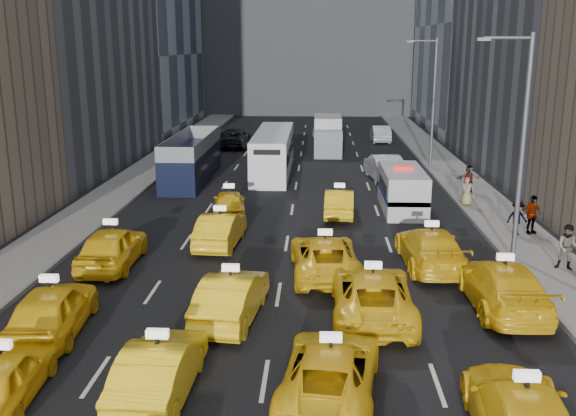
# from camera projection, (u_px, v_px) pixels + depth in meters

# --- Properties ---
(sidewalk_west) EXTENTS (3.00, 90.00, 0.15)m
(sidewalk_west) POSITION_uv_depth(u_px,v_px,m) (126.00, 186.00, 39.55)
(sidewalk_west) COLOR gray
(sidewalk_west) RESTS_ON ground
(sidewalk_east) EXTENTS (3.00, 90.00, 0.15)m
(sidewalk_east) POSITION_uv_depth(u_px,v_px,m) (469.00, 190.00, 38.60)
(sidewalk_east) COLOR gray
(sidewalk_east) RESTS_ON ground
(curb_west) EXTENTS (0.15, 90.00, 0.18)m
(curb_west) POSITION_uv_depth(u_px,v_px,m) (149.00, 186.00, 39.48)
(curb_west) COLOR slate
(curb_west) RESTS_ON ground
(curb_east) EXTENTS (0.15, 90.00, 0.18)m
(curb_east) POSITION_uv_depth(u_px,v_px,m) (445.00, 189.00, 38.67)
(curb_east) COLOR slate
(curb_east) RESTS_ON ground
(streetlight_near) EXTENTS (2.15, 0.22, 9.00)m
(streetlight_near) POSITION_uv_depth(u_px,v_px,m) (520.00, 141.00, 24.88)
(streetlight_near) COLOR #595B60
(streetlight_near) RESTS_ON ground
(streetlight_far) EXTENTS (2.15, 0.22, 9.00)m
(streetlight_far) POSITION_uv_depth(u_px,v_px,m) (432.00, 99.00, 44.24)
(streetlight_far) COLOR #595B60
(streetlight_far) RESTS_ON ground
(taxi_4) EXTENTS (1.83, 4.01, 1.34)m
(taxi_4) POSITION_uv_depth(u_px,v_px,m) (4.00, 378.00, 15.65)
(taxi_4) COLOR yellow
(taxi_4) RESTS_ON ground
(taxi_5) EXTENTS (1.70, 4.51, 1.47)m
(taxi_5) POSITION_uv_depth(u_px,v_px,m) (159.00, 369.00, 15.92)
(taxi_5) COLOR yellow
(taxi_5) RESTS_ON ground
(taxi_6) EXTENTS (2.88, 5.18, 1.37)m
(taxi_6) POSITION_uv_depth(u_px,v_px,m) (330.00, 371.00, 15.94)
(taxi_6) COLOR yellow
(taxi_6) RESTS_ON ground
(taxi_7) EXTENTS (2.48, 5.30, 1.50)m
(taxi_7) POSITION_uv_depth(u_px,v_px,m) (523.00, 416.00, 13.87)
(taxi_7) COLOR yellow
(taxi_7) RESTS_ON ground
(taxi_8) EXTENTS (2.21, 4.75, 1.58)m
(taxi_8) POSITION_uv_depth(u_px,v_px,m) (52.00, 310.00, 19.36)
(taxi_8) COLOR yellow
(taxi_8) RESTS_ON ground
(taxi_9) EXTENTS (2.11, 4.76, 1.52)m
(taxi_9) POSITION_uv_depth(u_px,v_px,m) (231.00, 297.00, 20.43)
(taxi_9) COLOR yellow
(taxi_9) RESTS_ON ground
(taxi_10) EXTENTS (2.62, 5.56, 1.54)m
(taxi_10) POSITION_uv_depth(u_px,v_px,m) (372.00, 294.00, 20.60)
(taxi_10) COLOR yellow
(taxi_10) RESTS_ON ground
(taxi_11) EXTENTS (2.28, 5.49, 1.59)m
(taxi_11) POSITION_uv_depth(u_px,v_px,m) (503.00, 286.00, 21.25)
(taxi_11) COLOR yellow
(taxi_11) RESTS_ON ground
(taxi_12) EXTENTS (1.98, 4.78, 1.62)m
(taxi_12) POSITION_uv_depth(u_px,v_px,m) (112.00, 247.00, 25.29)
(taxi_12) COLOR yellow
(taxi_12) RESTS_ON ground
(taxi_13) EXTENTS (1.84, 4.54, 1.47)m
(taxi_13) POSITION_uv_depth(u_px,v_px,m) (220.00, 229.00, 27.98)
(taxi_13) COLOR yellow
(taxi_13) RESTS_ON ground
(taxi_14) EXTENTS (2.84, 5.47, 1.47)m
(taxi_14) POSITION_uv_depth(u_px,v_px,m) (325.00, 256.00, 24.41)
(taxi_14) COLOR yellow
(taxi_14) RESTS_ON ground
(taxi_15) EXTENTS (2.38, 5.43, 1.55)m
(taxi_15) POSITION_uv_depth(u_px,v_px,m) (430.00, 248.00, 25.28)
(taxi_15) COLOR yellow
(taxi_15) RESTS_ON ground
(taxi_16) EXTENTS (2.10, 4.18, 1.37)m
(taxi_16) POSITION_uv_depth(u_px,v_px,m) (229.00, 203.00, 32.82)
(taxi_16) COLOR yellow
(taxi_16) RESTS_ON ground
(taxi_17) EXTENTS (1.63, 4.21, 1.37)m
(taxi_17) POSITION_uv_depth(u_px,v_px,m) (339.00, 202.00, 32.93)
(taxi_17) COLOR yellow
(taxi_17) RESTS_ON ground
(nypd_van) EXTENTS (2.78, 5.68, 2.34)m
(nypd_van) POSITION_uv_depth(u_px,v_px,m) (402.00, 190.00, 33.97)
(nypd_van) COLOR silver
(nypd_van) RESTS_ON ground
(double_decker) EXTENTS (3.50, 10.13, 2.89)m
(double_decker) POSITION_uv_depth(u_px,v_px,m) (192.00, 158.00, 41.37)
(double_decker) COLOR black
(double_decker) RESTS_ON ground
(city_bus) EXTENTS (2.75, 11.13, 2.85)m
(city_bus) POSITION_uv_depth(u_px,v_px,m) (273.00, 153.00, 43.63)
(city_bus) COLOR white
(city_bus) RESTS_ON ground
(box_truck) EXTENTS (2.66, 6.47, 2.89)m
(box_truck) POSITION_uv_depth(u_px,v_px,m) (328.00, 135.00, 51.94)
(box_truck) COLOR silver
(box_truck) RESTS_ON ground
(misc_car_0) EXTENTS (2.38, 5.26, 1.67)m
(misc_car_0) POSITION_uv_depth(u_px,v_px,m) (384.00, 167.00, 41.75)
(misc_car_0) COLOR #B3B6BB
(misc_car_0) RESTS_ON ground
(misc_car_1) EXTENTS (3.05, 5.89, 1.59)m
(misc_car_1) POSITION_uv_depth(u_px,v_px,m) (234.00, 138.00, 55.01)
(misc_car_1) COLOR black
(misc_car_1) RESTS_ON ground
(misc_car_2) EXTENTS (2.97, 6.00, 1.68)m
(misc_car_2) POSITION_uv_depth(u_px,v_px,m) (328.00, 132.00, 58.60)
(misc_car_2) COLOR gray
(misc_car_2) RESTS_ON ground
(misc_car_3) EXTENTS (2.02, 4.89, 1.66)m
(misc_car_3) POSITION_uv_depth(u_px,v_px,m) (277.00, 136.00, 55.55)
(misc_car_3) COLOR black
(misc_car_3) RESTS_ON ground
(misc_car_4) EXTENTS (1.60, 4.56, 1.50)m
(misc_car_4) POSITION_uv_depth(u_px,v_px,m) (380.00, 133.00, 57.99)
(misc_car_4) COLOR #ABADB3
(misc_car_4) RESTS_ON ground
(pedestrian_1) EXTENTS (0.99, 0.78, 1.79)m
(pedestrian_1) POSITION_uv_depth(u_px,v_px,m) (568.00, 247.00, 24.46)
(pedestrian_1) COLOR gray
(pedestrian_1) RESTS_ON sidewalk_east
(pedestrian_2) EXTENTS (1.08, 0.60, 1.58)m
(pedestrian_2) POSITION_uv_depth(u_px,v_px,m) (517.00, 218.00, 28.96)
(pedestrian_2) COLOR gray
(pedestrian_2) RESTS_ON sidewalk_east
(pedestrian_3) EXTENTS (1.15, 0.85, 1.79)m
(pedestrian_3) POSITION_uv_depth(u_px,v_px,m) (532.00, 215.00, 29.18)
(pedestrian_3) COLOR gray
(pedestrian_3) RESTS_ON sidewalk_east
(pedestrian_4) EXTENTS (0.93, 0.75, 1.68)m
(pedestrian_4) POSITION_uv_depth(u_px,v_px,m) (467.00, 190.00, 34.36)
(pedestrian_4) COLOR gray
(pedestrian_4) RESTS_ON sidewalk_east
(pedestrian_5) EXTENTS (1.49, 0.49, 1.59)m
(pedestrian_5) POSITION_uv_depth(u_px,v_px,m) (469.00, 179.00, 37.47)
(pedestrian_5) COLOR gray
(pedestrian_5) RESTS_ON sidewalk_east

